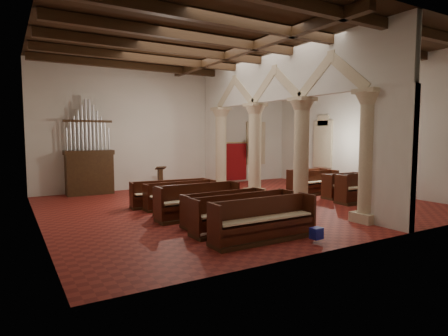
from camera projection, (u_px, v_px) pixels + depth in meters
floor at (239, 204)px, 14.54m from camera, size 14.00×14.00×0.00m
ceiling at (239, 46)px, 14.01m from camera, size 14.00×14.00×0.00m
wall_back at (177, 129)px, 19.43m from camera, size 14.00×0.02×6.00m
wall_front at (372, 122)px, 9.13m from camera, size 14.00×0.02×6.00m
wall_left at (34, 124)px, 10.74m from camera, size 0.02×12.00×6.00m
wall_right at (363, 128)px, 17.82m from camera, size 0.02×12.00×6.00m
ceiling_beams at (239, 51)px, 14.03m from camera, size 13.80×11.80×0.30m
arcade at (277, 113)px, 15.14m from camera, size 0.90×11.90×6.00m
window_right_a at (389, 146)px, 16.59m from camera, size 0.03×1.00×2.20m
window_right_b at (323, 144)px, 20.02m from camera, size 0.03×1.00×2.20m
window_back at (255, 143)px, 22.01m from camera, size 1.00×0.03×2.20m
pipe_organ at (89, 164)px, 16.87m from camera, size 2.10×0.85×4.40m
lectern at (160, 180)px, 18.29m from camera, size 0.48×0.49×1.17m
dossal_curtain at (234, 162)px, 21.29m from camera, size 1.80×0.07×2.17m
processional_banner at (254, 167)px, 21.41m from camera, size 0.59×0.75×2.60m
hymnal_box_a at (316, 233)px, 9.34m from camera, size 0.30×0.25×0.29m
hymnal_box_b at (279, 207)px, 12.76m from camera, size 0.36×0.33×0.30m
hymnal_box_c at (232, 202)px, 13.52m from camera, size 0.39×0.34×0.33m
tube_heater_a at (227, 231)px, 9.85m from camera, size 0.87×0.14×0.09m
tube_heater_b at (213, 232)px, 9.78m from camera, size 0.88×0.28×0.09m
nave_pew_0 at (264, 227)px, 9.52m from camera, size 2.99×0.74×1.09m
nave_pew_1 at (244, 219)px, 10.54m from camera, size 3.25×0.82×1.04m
nave_pew_2 at (224, 213)px, 11.36m from camera, size 2.77×0.81×0.98m
nave_pew_3 at (199, 207)px, 12.06m from camera, size 2.78×0.77×1.12m
nave_pew_4 at (192, 204)px, 12.89m from camera, size 2.68×0.76×0.96m
nave_pew_5 at (181, 199)px, 13.81m from camera, size 2.74×0.70×0.96m
nave_pew_6 at (170, 197)px, 14.22m from camera, size 3.03×0.85×0.97m
aisle_pew_0 at (360, 193)px, 14.86m from camera, size 2.15×0.90×1.15m
aisle_pew_1 at (343, 190)px, 16.00m from camera, size 1.92×0.77×1.06m
aisle_pew_2 at (319, 186)px, 17.01m from camera, size 1.95×0.73×1.06m
aisle_pew_3 at (307, 184)px, 17.80m from camera, size 2.03×0.76×1.06m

